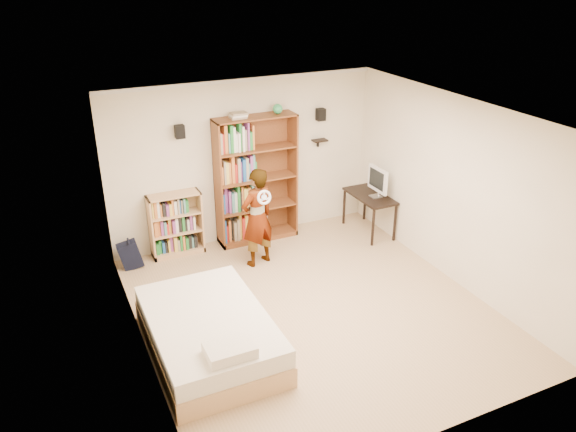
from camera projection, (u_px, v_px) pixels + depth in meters
name	position (u px, v px, depth m)	size (l,w,h in m)	color
ground	(313.00, 309.00, 7.69)	(4.50, 5.00, 0.01)	tan
room_shell	(315.00, 190.00, 6.95)	(4.52, 5.02, 2.71)	silver
crown_molding	(317.00, 118.00, 6.57)	(4.50, 5.00, 0.06)	silver
speaker_left	(180.00, 132.00, 8.42)	(0.14, 0.12, 0.20)	black
speaker_right	(321.00, 115.00, 9.34)	(0.14, 0.12, 0.20)	black
wall_shelf	(320.00, 140.00, 9.54)	(0.25, 0.16, 0.03)	black
tall_bookshelf	(256.00, 180.00, 9.19)	(1.34, 0.39, 2.13)	brown
low_bookshelf	(176.00, 224.00, 8.92)	(0.83, 0.31, 1.04)	tan
computer_desk	(369.00, 213.00, 9.72)	(0.51, 1.02, 0.69)	black
imac	(377.00, 183.00, 9.40)	(0.10, 0.51, 0.51)	silver
daybed	(209.00, 329.00, 6.75)	(1.36, 2.10, 0.62)	silver
person	(257.00, 218.00, 8.52)	(0.57, 0.38, 1.57)	black
wii_wheel	(264.00, 197.00, 8.09)	(0.22, 0.22, 0.04)	silver
navy_bag	(130.00, 255.00, 8.62)	(0.34, 0.22, 0.46)	black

